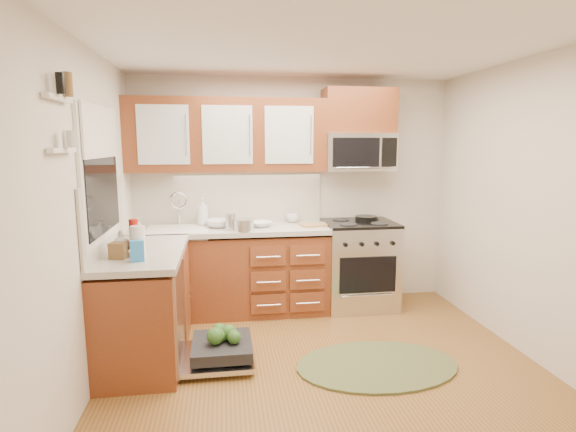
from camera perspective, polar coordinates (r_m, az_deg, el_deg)
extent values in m
plane|color=brown|center=(3.75, 5.06, -19.34)|extent=(3.50, 3.50, 0.00)
plane|color=white|center=(3.37, 5.70, 21.31)|extent=(3.50, 3.50, 0.00)
cube|color=beige|center=(5.04, 0.69, 3.04)|extent=(3.50, 0.04, 2.50)
cube|color=beige|center=(1.74, 19.22, -9.40)|extent=(3.50, 0.04, 2.50)
cube|color=beige|center=(3.39, -24.77, -0.81)|extent=(0.04, 3.50, 2.50)
cube|color=beige|center=(4.12, 29.76, 0.44)|extent=(0.04, 3.50, 2.50)
cube|color=maroon|center=(4.85, -7.33, -7.24)|extent=(2.05, 0.60, 0.85)
cube|color=maroon|center=(4.03, -17.66, -11.07)|extent=(0.60, 1.25, 0.85)
cube|color=#ADAA9E|center=(4.73, -7.45, -1.74)|extent=(2.07, 0.64, 0.05)
cube|color=#ADAA9E|center=(3.89, -17.85, -4.48)|extent=(0.64, 1.27, 0.05)
cube|color=#BEB6AA|center=(4.97, -7.58, 2.41)|extent=(2.05, 0.02, 0.57)
cube|color=#BEB6AA|center=(3.89, -22.36, -0.07)|extent=(0.02, 1.25, 0.57)
cube|color=maroon|center=(5.01, 8.94, 13.03)|extent=(0.76, 0.35, 0.47)
cube|color=white|center=(3.82, -22.70, 9.85)|extent=(0.02, 0.96, 0.40)
cube|color=white|center=(3.02, -27.15, 13.17)|extent=(0.04, 0.40, 0.03)
cube|color=white|center=(3.00, -26.73, 7.48)|extent=(0.04, 0.40, 0.03)
cylinder|color=black|center=(5.06, 9.87, -0.26)|extent=(0.30, 0.30, 0.04)
cylinder|color=silver|center=(4.50, -5.64, -1.15)|extent=(0.23, 0.23, 0.12)
cube|color=#A4864B|center=(4.78, 3.46, -1.12)|extent=(0.33, 0.24, 0.02)
cylinder|color=silver|center=(4.57, -7.31, -0.72)|extent=(0.12, 0.12, 0.17)
cylinder|color=white|center=(3.65, -18.51, -3.06)|extent=(0.14, 0.14, 0.24)
cylinder|color=gold|center=(3.74, -18.77, -3.17)|extent=(0.08, 0.08, 0.19)
cylinder|color=#AC160E|center=(3.79, -18.95, -2.42)|extent=(0.08, 0.08, 0.27)
cube|color=brown|center=(3.65, -20.76, -4.13)|extent=(0.14, 0.11, 0.12)
cube|color=#2A7AC7|center=(3.51, -18.62, -4.23)|extent=(0.11, 0.08, 0.16)
imported|color=#999999|center=(4.72, -3.43, -1.04)|extent=(0.30, 0.30, 0.06)
imported|color=#999999|center=(4.74, -8.84, -0.96)|extent=(0.32, 0.32, 0.08)
imported|color=#999999|center=(4.98, 0.61, -0.20)|extent=(0.14, 0.14, 0.11)
imported|color=#999999|center=(4.85, -10.77, 0.53)|extent=(0.12, 0.12, 0.30)
imported|color=#999999|center=(4.31, -18.46, -1.55)|extent=(0.12, 0.12, 0.19)
imported|color=#999999|center=(3.82, -20.43, -3.09)|extent=(0.15, 0.15, 0.18)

